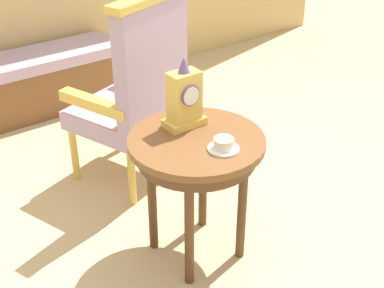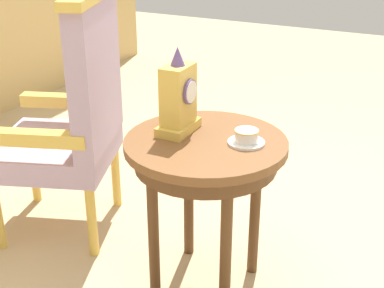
% 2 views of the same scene
% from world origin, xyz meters
% --- Properties ---
extents(ground_plane, '(10.00, 10.00, 0.00)m').
position_xyz_m(ground_plane, '(0.00, 0.00, 0.00)').
color(ground_plane, tan).
extents(side_table, '(0.62, 0.62, 0.65)m').
position_xyz_m(side_table, '(-0.04, -0.00, 0.57)').
color(side_table, brown).
rests_on(side_table, ground).
extents(teacup_left, '(0.14, 0.14, 0.06)m').
position_xyz_m(teacup_left, '(-0.01, -0.15, 0.68)').
color(teacup_left, white).
rests_on(teacup_left, side_table).
extents(mantel_clock, '(0.19, 0.11, 0.34)m').
position_xyz_m(mantel_clock, '(-0.02, 0.13, 0.79)').
color(mantel_clock, gold).
rests_on(mantel_clock, side_table).
extents(armchair, '(0.69, 0.68, 1.14)m').
position_xyz_m(armchair, '(0.08, 0.71, 0.59)').
color(armchair, '#B299B7').
rests_on(armchair, ground).
extents(window_bench, '(1.18, 0.40, 0.44)m').
position_xyz_m(window_bench, '(-0.01, 1.95, 0.22)').
color(window_bench, '#B299B7').
rests_on(window_bench, ground).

